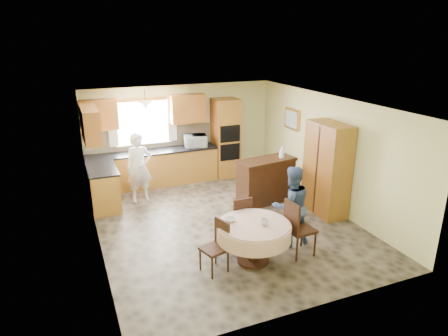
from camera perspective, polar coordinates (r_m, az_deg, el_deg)
floor at (r=8.41m, az=0.05°, el=-7.77°), size 5.00×6.00×0.01m
ceiling at (r=7.63m, az=0.06°, el=9.27°), size 5.00×6.00×0.01m
wall_back at (r=10.66m, az=-6.16°, el=5.06°), size 5.00×0.02×2.50m
wall_front at (r=5.50m, az=12.26°, el=-8.87°), size 5.00×0.02×2.50m
wall_left at (r=7.40m, az=-18.14°, el=-2.03°), size 0.02×6.00×2.50m
wall_right at (r=9.14m, az=14.69°, el=2.22°), size 0.02×6.00×2.50m
window at (r=10.34m, az=-11.54°, el=6.34°), size 1.40×0.03×1.10m
curtain_left at (r=10.17m, az=-15.66°, el=6.11°), size 0.22×0.02×1.15m
curtain_right at (r=10.44m, az=-7.44°, el=6.97°), size 0.22×0.02×1.15m
base_cab_back at (r=10.41m, az=-10.01°, el=-0.12°), size 3.30×0.60×0.88m
counter_back at (r=10.27m, az=-10.16°, el=2.31°), size 3.30×0.64×0.04m
base_cab_left at (r=9.39m, az=-16.82°, el=-2.78°), size 0.60×1.20×0.88m
counter_left at (r=9.23m, az=-17.09°, el=-0.12°), size 0.64×1.20×0.04m
backsplash at (r=10.47m, az=-10.60°, el=4.19°), size 3.30×0.02×0.55m
wall_cab_left at (r=10.00m, az=-17.43°, el=7.26°), size 0.85×0.33×0.72m
wall_cab_right at (r=10.41m, az=-5.22°, el=8.47°), size 0.90×0.33×0.72m
wall_cab_side at (r=8.96m, az=-18.56°, el=5.89°), size 0.33×1.20×0.72m
oven_tower at (r=10.79m, az=0.23°, el=4.30°), size 0.66×0.62×2.12m
oven_upper at (r=10.47m, az=0.89°, el=4.91°), size 0.56×0.01×0.45m
oven_lower at (r=10.60m, az=0.88°, el=2.28°), size 0.56×0.01×0.45m
pendant at (r=9.78m, az=-11.17°, el=8.77°), size 0.36×0.36×0.18m
sideboard at (r=9.27m, az=5.99°, el=-2.00°), size 1.43×0.76×0.98m
space_heater at (r=9.30m, az=12.53°, el=-3.91°), size 0.40×0.32×0.49m
cupboard at (r=8.78m, az=14.47°, el=-0.15°), size 0.52×1.05×2.00m
dining_table at (r=6.86m, az=4.25°, el=-9.09°), size 1.27×1.27×0.72m
chair_left at (r=6.65m, az=-0.95°, el=-10.73°), size 0.47×0.47×0.88m
chair_back at (r=7.49m, az=2.34°, el=-7.02°), size 0.41×0.41×0.92m
chair_right at (r=7.13m, az=10.33°, el=-8.11°), size 0.47×0.47×1.04m
framed_picture at (r=10.22m, az=9.72°, el=6.91°), size 0.06×0.64×0.53m
microwave at (r=10.46m, az=-4.12°, el=3.88°), size 0.63×0.48×0.32m
person_sink at (r=9.38m, az=-12.01°, el=0.02°), size 0.60×0.41×1.62m
person_dining at (r=7.42m, az=9.55°, el=-5.36°), size 0.77×0.61×1.52m
bowl_sideboard at (r=8.95m, az=4.26°, el=0.80°), size 0.31×0.31×0.06m
bottle_sideboard at (r=9.25m, az=8.25°, el=2.11°), size 0.15×0.15×0.33m
cup_table at (r=6.73m, az=5.82°, el=-7.70°), size 0.15×0.15×0.10m
bowl_table at (r=6.83m, az=0.90°, el=-7.39°), size 0.24×0.24×0.06m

